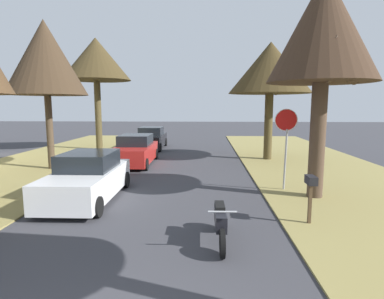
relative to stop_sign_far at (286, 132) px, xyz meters
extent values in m
cylinder|color=#9EA0A5|center=(0.00, -0.08, -1.03)|extent=(0.07, 0.25, 2.25)
cylinder|color=white|center=(0.00, 0.03, 0.42)|extent=(0.81, 0.14, 0.80)
cylinder|color=red|center=(0.00, 0.03, 0.42)|extent=(0.76, 0.14, 0.76)
cylinder|color=#4B392B|center=(0.83, -0.88, -0.24)|extent=(0.51, 0.51, 3.82)
cone|color=#3C2A1E|center=(0.83, -0.88, 3.39)|extent=(3.49, 3.49, 3.43)
cylinder|color=#4B392B|center=(0.51, -1.26, 2.43)|extent=(1.05, 0.94, 1.64)
cylinder|color=#4B392B|center=(1.32, -1.46, 2.29)|extent=(1.41, 1.25, 1.40)
cylinder|color=#4B392B|center=(0.79, -1.58, 2.17)|extent=(1.53, 0.32, 1.18)
cylinder|color=#4A3F22|center=(0.68, 6.77, -0.27)|extent=(0.47, 0.47, 3.76)
cone|color=#3B2F18|center=(0.68, 6.77, 3.04)|extent=(4.65, 4.65, 2.84)
cylinder|color=#4A3F22|center=(0.55, 6.26, 2.20)|extent=(1.22, 0.49, 1.30)
cylinder|color=#4A3F22|center=(1.21, 7.10, 2.09)|extent=(0.89, 1.28, 1.13)
cylinder|color=#4A3F22|center=(1.17, 6.81, 2.03)|extent=(0.29, 1.13, 0.99)
cylinder|color=#4A3A2A|center=(-10.51, 3.44, -0.36)|extent=(0.32, 0.32, 3.58)
cone|color=#3B2C1D|center=(-10.51, 3.44, 3.18)|extent=(3.76, 3.76, 3.50)
cylinder|color=#4A3A2A|center=(-10.04, 3.36, 2.15)|extent=(0.34, 1.07, 1.51)
cylinder|color=#4A3A2A|center=(-10.87, 3.45, 2.07)|extent=(0.16, 0.84, 1.35)
cylinder|color=#4A3A2A|center=(-10.75, 2.86, 1.95)|extent=(1.30, 0.65, 1.14)
cylinder|color=#4C4125|center=(-10.49, 10.38, 0.26)|extent=(0.44, 0.44, 4.82)
cone|color=#3D311A|center=(-10.49, 10.38, 4.10)|extent=(4.69, 4.69, 2.86)
cylinder|color=#4C4125|center=(-10.43, 10.02, 3.27)|extent=(0.92, 0.35, 1.29)
cylinder|color=#4C4125|center=(-10.51, 10.97, 3.25)|extent=(1.33, 0.25, 1.29)
cylinder|color=#4C4125|center=(-10.57, 9.89, 3.11)|extent=(1.14, 0.38, 1.02)
cube|color=white|center=(-6.83, -1.47, -1.61)|extent=(1.87, 4.42, 0.85)
cube|color=black|center=(-6.83, -1.25, -0.90)|extent=(1.62, 2.04, 0.56)
cylinder|color=black|center=(-5.94, -3.11, -1.90)|extent=(0.21, 0.60, 0.60)
cylinder|color=black|center=(-7.68, -3.13, -1.90)|extent=(0.21, 0.60, 0.60)
cylinder|color=black|center=(-5.98, 0.19, -1.90)|extent=(0.21, 0.60, 0.60)
cylinder|color=black|center=(-7.72, 0.17, -1.90)|extent=(0.21, 0.60, 0.60)
cube|color=red|center=(-6.70, 5.02, -1.61)|extent=(1.87, 4.42, 0.85)
cube|color=black|center=(-6.71, 5.24, -0.90)|extent=(1.62, 2.04, 0.56)
cylinder|color=black|center=(-5.82, 3.38, -1.90)|extent=(0.21, 0.60, 0.60)
cylinder|color=black|center=(-7.56, 3.36, -1.90)|extent=(0.21, 0.60, 0.60)
cylinder|color=black|center=(-5.85, 6.68, -1.90)|extent=(0.21, 0.60, 0.60)
cylinder|color=black|center=(-7.59, 6.66, -1.90)|extent=(0.21, 0.60, 0.60)
cube|color=black|center=(-6.94, 11.22, -1.61)|extent=(1.87, 4.42, 0.85)
cube|color=black|center=(-6.94, 11.44, -0.90)|extent=(1.62, 2.04, 0.56)
cylinder|color=black|center=(-6.05, 9.58, -1.90)|extent=(0.21, 0.60, 0.60)
cylinder|color=black|center=(-7.79, 9.56, -1.90)|extent=(0.21, 0.60, 0.60)
cylinder|color=black|center=(-6.09, 12.88, -1.90)|extent=(0.21, 0.60, 0.60)
cylinder|color=black|center=(-7.83, 12.86, -1.90)|extent=(0.21, 0.60, 0.60)
cylinder|color=black|center=(-2.53, -5.33, -1.90)|extent=(0.11, 0.60, 0.60)
cylinder|color=black|center=(-2.56, -3.89, -1.90)|extent=(0.11, 0.60, 0.60)
cube|color=black|center=(-2.55, -4.61, -1.62)|extent=(0.26, 1.02, 0.36)
cube|color=black|center=(-2.55, -4.36, -1.42)|extent=(0.23, 0.56, 0.12)
cylinder|color=#9EA0A5|center=(-2.53, -5.23, -1.25)|extent=(0.60, 0.05, 0.04)
cube|color=brown|center=(-0.15, -3.41, -1.62)|extent=(0.08, 0.08, 1.05)
cube|color=black|center=(-0.15, -3.41, -0.99)|extent=(0.22, 0.44, 0.22)
camera|label=1|loc=(-2.88, -11.53, 0.93)|focal=29.48mm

